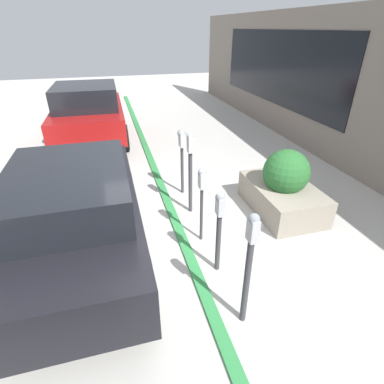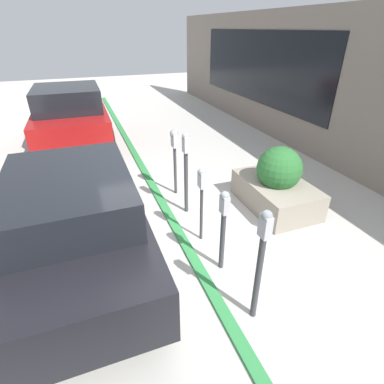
% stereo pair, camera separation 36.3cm
% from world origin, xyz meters
% --- Properties ---
extents(ground_plane, '(40.00, 40.00, 0.00)m').
position_xyz_m(ground_plane, '(0.00, 0.00, 0.00)').
color(ground_plane, beige).
extents(curb_strip, '(24.50, 0.16, 0.04)m').
position_xyz_m(curb_strip, '(0.00, 0.08, 0.02)').
color(curb_strip, '#338C47').
rests_on(curb_strip, ground_plane).
extents(parking_meter_nearest, '(0.14, 0.12, 1.54)m').
position_xyz_m(parking_meter_nearest, '(-1.69, -0.25, 0.94)').
color(parking_meter_nearest, '#38383D').
rests_on(parking_meter_nearest, ground_plane).
extents(parking_meter_second, '(0.15, 0.13, 1.28)m').
position_xyz_m(parking_meter_second, '(-0.78, -0.25, 0.83)').
color(parking_meter_second, '#38383D').
rests_on(parking_meter_second, ground_plane).
extents(parking_meter_middle, '(0.16, 0.13, 1.30)m').
position_xyz_m(parking_meter_middle, '(-0.04, -0.23, 0.97)').
color(parking_meter_middle, '#38383D').
rests_on(parking_meter_middle, ground_plane).
extents(parking_meter_fourth, '(0.16, 0.13, 1.58)m').
position_xyz_m(parking_meter_fourth, '(0.86, -0.29, 1.02)').
color(parking_meter_fourth, '#38383D').
rests_on(parking_meter_fourth, ground_plane).
extents(parking_meter_farthest, '(0.20, 0.17, 1.41)m').
position_xyz_m(parking_meter_farthest, '(1.63, -0.32, 1.05)').
color(parking_meter_farthest, '#38383D').
rests_on(parking_meter_farthest, ground_plane).
extents(planter_box, '(1.67, 1.08, 1.24)m').
position_xyz_m(planter_box, '(0.42, -1.99, 0.48)').
color(planter_box, gray).
rests_on(planter_box, ground_plane).
extents(parked_car_middle, '(3.97, 1.80, 1.55)m').
position_xyz_m(parked_car_middle, '(-0.02, 1.65, 0.83)').
color(parked_car_middle, black).
rests_on(parked_car_middle, ground_plane).
extents(parked_car_rear, '(3.93, 2.06, 1.70)m').
position_xyz_m(parked_car_rear, '(5.67, 1.60, 0.88)').
color(parked_car_rear, maroon).
rests_on(parked_car_rear, ground_plane).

